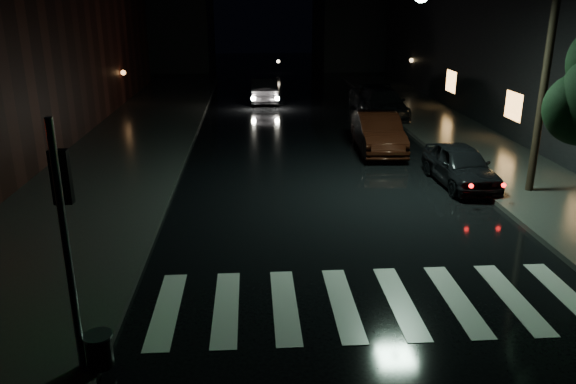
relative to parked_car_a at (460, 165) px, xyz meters
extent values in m
plane|color=black|center=(-7.60, -8.15, -0.68)|extent=(120.00, 120.00, 0.00)
cube|color=#282826|center=(-12.60, 5.85, -0.61)|extent=(6.00, 44.00, 0.15)
cube|color=#282826|center=(2.40, 5.85, -0.61)|extent=(4.00, 44.00, 0.15)
cube|color=black|center=(-17.60, 36.85, 3.32)|extent=(14.00, 10.00, 8.00)
cube|color=black|center=(6.40, 36.85, 2.82)|extent=(14.00, 10.00, 7.00)
cube|color=beige|center=(-4.60, -7.65, -0.68)|extent=(9.00, 3.00, 0.01)
cylinder|color=slate|center=(-9.90, -9.65, 1.57)|extent=(0.12, 0.12, 4.20)
cylinder|color=black|center=(-9.60, -9.65, -0.26)|extent=(0.44, 0.44, 0.55)
cylinder|color=slate|center=(-9.60, -9.65, 0.04)|extent=(0.48, 0.48, 0.04)
cube|color=black|center=(-9.90, -9.47, 2.72)|extent=(0.28, 0.16, 0.85)
sphere|color=#0CFF33|center=(-9.90, -9.38, 2.47)|extent=(0.20, 0.20, 0.20)
cylinder|color=black|center=(1.90, -1.15, 3.47)|extent=(0.24, 0.24, 8.00)
imported|color=black|center=(0.00, 0.00, 0.00)|extent=(1.75, 4.07, 1.37)
imported|color=black|center=(-1.80, 4.64, 0.10)|extent=(1.87, 4.84, 1.57)
imported|color=black|center=(0.00, 11.65, 0.07)|extent=(2.21, 5.24, 1.51)
imported|color=black|center=(0.00, 13.54, 0.02)|extent=(2.34, 5.05, 1.40)
imported|color=black|center=(-6.20, 17.00, 0.06)|extent=(1.59, 4.53, 1.49)
camera|label=1|loc=(-7.00, -17.78, 5.23)|focal=35.00mm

